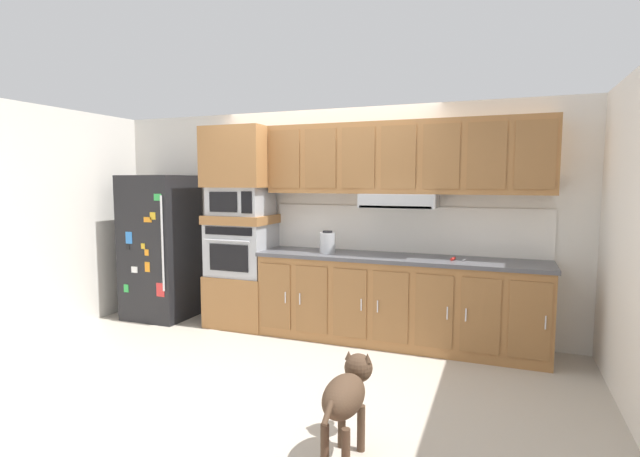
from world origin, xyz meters
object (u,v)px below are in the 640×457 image
(microwave, at_px, (241,201))
(electric_kettle, at_px, (328,242))
(screwdriver, at_px, (454,259))
(refrigerator, at_px, (161,247))
(built_in_oven, at_px, (242,249))
(dog, at_px, (347,393))

(microwave, relative_size, electric_kettle, 2.68)
(screwdriver, bearing_deg, refrigerator, -179.80)
(refrigerator, bearing_deg, microwave, 3.49)
(built_in_oven, xyz_separation_m, electric_kettle, (1.08, -0.05, 0.13))
(refrigerator, distance_m, microwave, 1.26)
(screwdriver, bearing_deg, electric_kettle, 179.64)
(electric_kettle, bearing_deg, microwave, 177.50)
(refrigerator, distance_m, screwdriver, 3.52)
(refrigerator, distance_m, built_in_oven, 1.11)
(electric_kettle, bearing_deg, refrigerator, -179.47)
(electric_kettle, bearing_deg, built_in_oven, 177.50)
(refrigerator, bearing_deg, dog, -34.00)
(refrigerator, relative_size, electric_kettle, 7.33)
(screwdriver, bearing_deg, dog, -101.20)
(microwave, bearing_deg, electric_kettle, -2.50)
(microwave, xyz_separation_m, dog, (1.99, -2.16, -1.06))
(screwdriver, xyz_separation_m, electric_kettle, (-1.32, 0.01, 0.10))
(refrigerator, distance_m, dog, 3.77)
(built_in_oven, height_order, dog, built_in_oven)
(microwave, relative_size, dog, 0.82)
(screwdriver, height_order, electric_kettle, electric_kettle)
(microwave, height_order, screwdriver, microwave)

